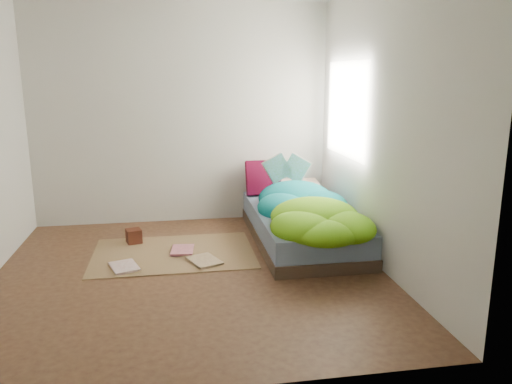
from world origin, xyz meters
TOP-DOWN VIEW (x-y plane):
  - ground at (0.00, 0.00)m, footprint 3.50×3.50m
  - room_walls at (0.01, 0.01)m, footprint 3.54×3.54m
  - bed at (1.22, 0.72)m, footprint 1.00×2.00m
  - duvet at (1.22, 0.50)m, footprint 0.96×1.84m
  - rug at (-0.15, 0.55)m, footprint 1.60×1.10m
  - pillow_floral at (1.37, 1.52)m, footprint 0.57×0.36m
  - pillow_magenta at (0.95, 1.53)m, footprint 0.41×0.13m
  - open_book at (1.16, 1.21)m, footprint 0.45×0.19m
  - wooden_box at (-0.56, 0.93)m, footprint 0.18×0.18m
  - floor_book_a at (-0.71, 0.18)m, footprint 0.32×0.37m
  - floor_book_b at (-0.17, 0.58)m, footprint 0.25×0.32m
  - floor_book_c at (0.03, 0.19)m, footprint 0.36×0.41m

SIDE VIEW (x-z plane):
  - ground at x=0.00m, z-range 0.00..0.00m
  - rug at x=-0.15m, z-range 0.00..0.01m
  - floor_book_a at x=-0.71m, z-range 0.01..0.04m
  - floor_book_c at x=0.03m, z-range 0.01..0.04m
  - floor_book_b at x=-0.17m, z-range 0.01..0.04m
  - wooden_box at x=-0.56m, z-range 0.01..0.16m
  - bed at x=1.22m, z-range 0.00..0.34m
  - pillow_floral at x=1.37m, z-range 0.34..0.47m
  - duvet at x=1.22m, z-range 0.34..0.68m
  - pillow_magenta at x=0.95m, z-range 0.34..0.75m
  - open_book at x=1.16m, z-range 0.68..0.95m
  - room_walls at x=0.01m, z-range 0.32..2.94m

